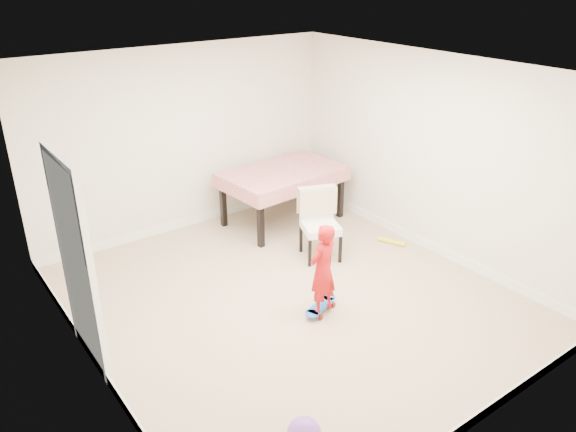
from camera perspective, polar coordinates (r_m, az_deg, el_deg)
ground at (r=6.60m, az=0.33°, el=-8.33°), size 5.00×5.00×0.00m
ceiling at (r=5.64m, az=0.40°, el=14.30°), size 4.50×5.00×0.04m
wall_back at (r=8.01m, az=-10.37°, el=7.56°), size 4.50×0.04×2.60m
wall_front at (r=4.48m, az=19.84°, el=-7.70°), size 4.50×0.04×2.60m
wall_left at (r=5.11m, az=-20.16°, el=-3.57°), size 0.04×5.00×2.60m
wall_right at (r=7.47m, az=14.31°, el=5.95°), size 0.04×5.00×2.60m
door at (r=5.50m, az=-20.63°, el=-4.87°), size 0.11×0.94×2.11m
baseboard_back at (r=8.46m, az=-9.78°, el=-0.48°), size 4.50×0.02×0.12m
baseboard_front at (r=5.21m, az=17.90°, el=-19.40°), size 4.50×0.02×0.12m
baseboard_left at (r=5.77m, az=-18.45°, el=-14.55°), size 0.02×5.00×0.12m
baseboard_right at (r=7.94m, az=13.44°, el=-2.55°), size 0.02×5.00×0.12m
dining_table at (r=8.32m, az=-0.53°, el=2.07°), size 1.80×1.21×0.81m
dining_chair at (r=7.27m, az=3.34°, el=-0.93°), size 0.69×0.73×0.93m
skateboard at (r=6.37m, az=3.34°, el=-9.29°), size 0.57×0.37×0.08m
child at (r=6.07m, az=3.53°, el=-5.74°), size 0.43×0.33×1.06m
foam_toy at (r=7.92m, az=10.48°, el=-2.58°), size 0.21×0.39×0.06m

